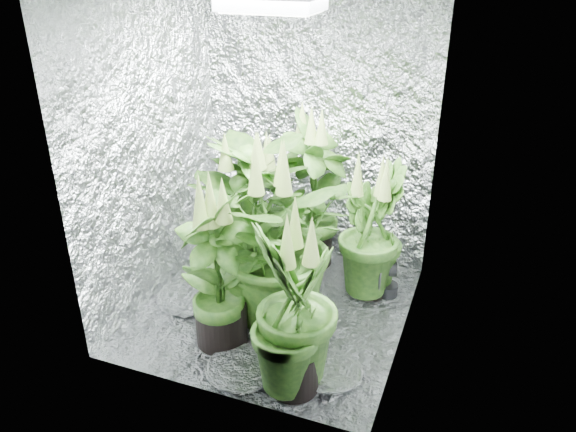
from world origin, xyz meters
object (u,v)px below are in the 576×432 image
(plant_e, at_px, (268,242))
(plant_g, at_px, (294,311))
(plant_a, at_px, (260,214))
(plant_f, at_px, (218,270))
(circulation_fan, at_px, (384,275))
(plant_b, at_px, (314,193))
(plant_c, at_px, (372,232))
(plant_d, at_px, (248,224))
(grow_lamp, at_px, (271,3))

(plant_e, distance_m, plant_g, 0.59)
(plant_a, height_order, plant_f, plant_f)
(plant_a, distance_m, circulation_fan, 0.90)
(plant_b, xyz_separation_m, circulation_fan, (0.57, -0.23, -0.40))
(plant_c, relative_size, plant_d, 0.83)
(plant_c, height_order, circulation_fan, plant_c)
(plant_d, distance_m, plant_g, 0.87)
(plant_c, height_order, plant_g, plant_g)
(circulation_fan, bearing_deg, plant_g, -116.18)
(grow_lamp, height_order, circulation_fan, grow_lamp)
(plant_a, bearing_deg, plant_f, -85.54)
(plant_c, bearing_deg, plant_f, -129.28)
(plant_b, height_order, circulation_fan, plant_b)
(grow_lamp, relative_size, plant_e, 0.43)
(plant_f, height_order, plant_g, plant_f)
(grow_lamp, distance_m, plant_f, 1.42)
(plant_d, height_order, plant_e, plant_d)
(plant_a, bearing_deg, grow_lamp, -54.30)
(plant_e, xyz_separation_m, circulation_fan, (0.59, 0.53, -0.40))
(plant_f, xyz_separation_m, plant_g, (0.52, -0.21, -0.00))
(plant_c, relative_size, plant_g, 0.94)
(plant_d, xyz_separation_m, plant_e, (0.21, -0.19, 0.01))
(plant_a, relative_size, plant_d, 0.91)
(plant_a, height_order, plant_b, plant_b)
(grow_lamp, xyz_separation_m, circulation_fan, (0.60, 0.41, -1.68))
(circulation_fan, bearing_deg, plant_f, -145.92)
(plant_c, relative_size, plant_e, 0.84)
(plant_a, bearing_deg, circulation_fan, 6.63)
(plant_b, relative_size, plant_e, 1.02)
(plant_d, xyz_separation_m, circulation_fan, (0.80, 0.34, -0.39))
(plant_a, distance_m, plant_e, 0.50)
(plant_e, height_order, plant_g, plant_e)
(plant_e, bearing_deg, circulation_fan, 42.15)
(plant_b, relative_size, circulation_fan, 3.36)
(plant_a, xyz_separation_m, plant_c, (0.72, 0.10, -0.05))
(plant_d, relative_size, circulation_fan, 3.33)
(plant_e, bearing_deg, grow_lamp, 96.35)
(plant_b, bearing_deg, plant_f, -100.97)
(circulation_fan, bearing_deg, plant_c, 162.91)
(plant_a, height_order, plant_d, plant_d)
(plant_a, relative_size, plant_b, 0.90)
(plant_b, height_order, plant_g, plant_b)
(grow_lamp, bearing_deg, plant_e, -83.65)
(plant_a, distance_m, plant_b, 0.42)
(plant_a, distance_m, plant_c, 0.73)
(plant_d, distance_m, plant_f, 0.47)
(plant_c, xyz_separation_m, plant_g, (-0.15, -1.03, 0.04))
(plant_c, bearing_deg, plant_d, -153.12)
(plant_b, distance_m, plant_c, 0.53)
(grow_lamp, bearing_deg, plant_f, -112.42)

